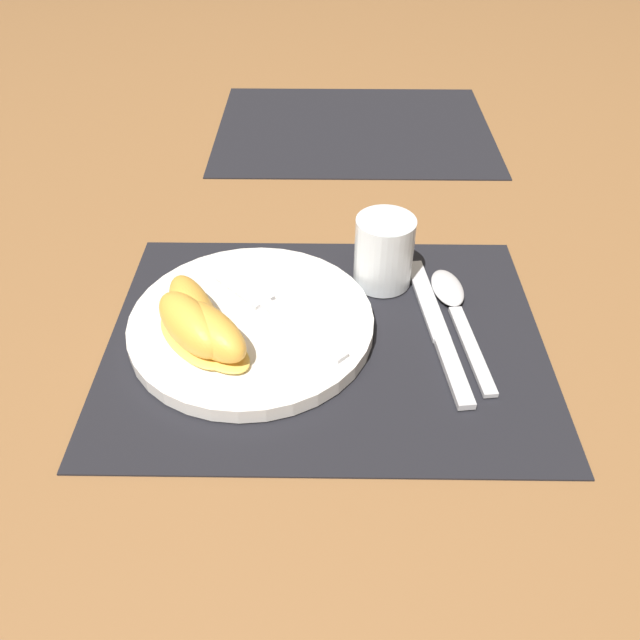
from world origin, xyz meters
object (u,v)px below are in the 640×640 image
juice_glass (384,255)px  citrus_wedge_1 (191,327)px  knife (438,330)px  plate (252,323)px  spoon (454,303)px  citrus_wedge_0 (195,316)px  citrus_wedge_2 (207,332)px  fork (270,307)px

juice_glass → citrus_wedge_1: (-0.19, -0.12, 0.00)m
knife → juice_glass: bearing=121.5°
plate → juice_glass: (0.14, 0.09, 0.03)m
spoon → citrus_wedge_1: size_ratio=1.77×
knife → citrus_wedge_0: 0.25m
spoon → citrus_wedge_2: size_ratio=1.73×
citrus_wedge_0 → citrus_wedge_1: (-0.00, -0.02, 0.00)m
spoon → citrus_wedge_2: (-0.25, -0.08, 0.03)m
juice_glass → citrus_wedge_1: 0.23m
citrus_wedge_1 → citrus_wedge_2: citrus_wedge_1 is taller
citrus_wedge_0 → knife: bearing=3.9°
knife → citrus_wedge_1: size_ratio=2.07×
fork → citrus_wedge_1: size_ratio=1.33×
plate → spoon: (0.22, 0.04, -0.00)m
citrus_wedge_0 → citrus_wedge_1: 0.02m
spoon → citrus_wedge_1: citrus_wedge_1 is taller
fork → citrus_wedge_0: (-0.07, -0.03, 0.01)m
plate → citrus_wedge_0: citrus_wedge_0 is taller
fork → citrus_wedge_0: 0.08m
citrus_wedge_2 → citrus_wedge_1: bearing=159.6°
knife → citrus_wedge_2: (-0.23, -0.04, 0.03)m
juice_glass → citrus_wedge_2: size_ratio=0.72×
spoon → fork: bearing=-172.6°
juice_glass → plate: bearing=-148.7°
citrus_wedge_2 → knife: bearing=10.3°
plate → knife: plate is taller
plate → citrus_wedge_0: 0.06m
plate → spoon: size_ratio=1.30×
juice_glass → knife: size_ratio=0.36×
juice_glass → citrus_wedge_0: size_ratio=0.59×
spoon → citrus_wedge_0: (-0.27, -0.06, 0.03)m
citrus_wedge_2 → plate: bearing=49.8°
juice_glass → citrus_wedge_0: 0.22m
citrus_wedge_0 → spoon: bearing=12.3°
knife → plate: bearing=179.5°
plate → citrus_wedge_1: 0.07m
juice_glass → knife: 0.11m
spoon → citrus_wedge_0: citrus_wedge_0 is taller
fork → citrus_wedge_1: citrus_wedge_1 is taller
fork → citrus_wedge_0: size_ratio=1.07×
spoon → fork: size_ratio=1.33×
juice_glass → knife: juice_glass is taller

